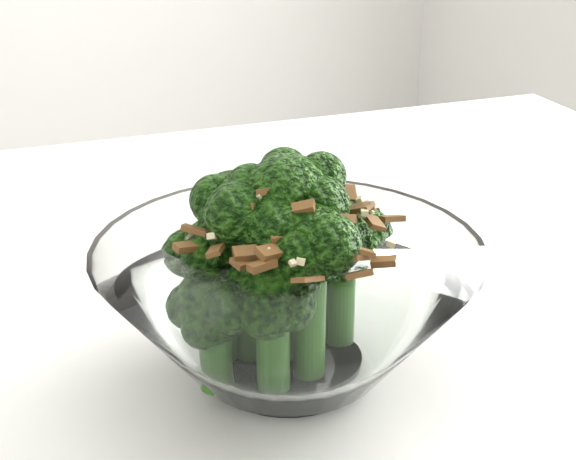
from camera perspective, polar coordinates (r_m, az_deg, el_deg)
name	(u,v)px	position (r m, az deg, el deg)	size (l,w,h in m)	color
table	(146,393)	(0.66, -9.18, -10.34)	(1.30, 0.95, 0.75)	white
broccoli_dish	(286,293)	(0.53, -0.14, -4.09)	(0.23, 0.23, 0.14)	white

